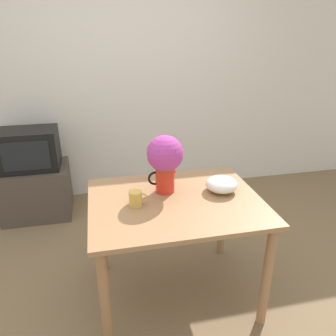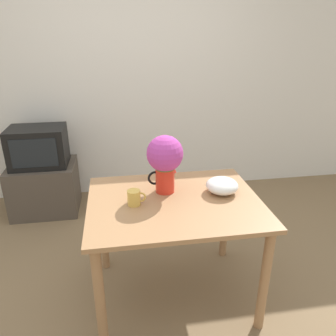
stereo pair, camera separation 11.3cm
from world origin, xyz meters
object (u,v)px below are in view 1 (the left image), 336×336
at_px(white_bowl, 222,184).
at_px(tv_set, 29,149).
at_px(flower_vase, 165,159).
at_px(coffee_mug, 136,199).

relative_size(white_bowl, tv_set, 0.40).
bearing_deg(flower_vase, white_bowl, -11.79).
height_order(white_bowl, tv_set, tv_set).
bearing_deg(tv_set, flower_vase, -49.57).
height_order(flower_vase, white_bowl, flower_vase).
xyz_separation_m(white_bowl, tv_set, (-1.46, 1.35, -0.11)).
bearing_deg(coffee_mug, flower_vase, 35.41).
height_order(coffee_mug, tv_set, tv_set).
bearing_deg(tv_set, white_bowl, -42.77).
relative_size(flower_vase, white_bowl, 1.81).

